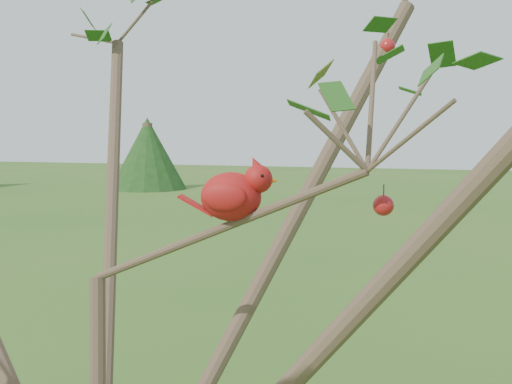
# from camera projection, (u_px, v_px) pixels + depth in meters

# --- Properties ---
(crabapple_tree) EXTENTS (2.35, 2.05, 2.95)m
(crabapple_tree) POSITION_uv_depth(u_px,v_px,m) (93.00, 208.00, 1.26)
(crabapple_tree) COLOR #412F23
(crabapple_tree) RESTS_ON ground
(cardinal) EXTENTS (0.20, 0.11, 0.14)m
(cardinal) POSITION_uv_depth(u_px,v_px,m) (234.00, 194.00, 1.26)
(cardinal) COLOR #AC1C0E
(cardinal) RESTS_ON ground
(distant_trees) EXTENTS (41.03, 12.04, 3.86)m
(distant_trees) POSITION_uv_depth(u_px,v_px,m) (502.00, 149.00, 24.10)
(distant_trees) COLOR #412F23
(distant_trees) RESTS_ON ground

